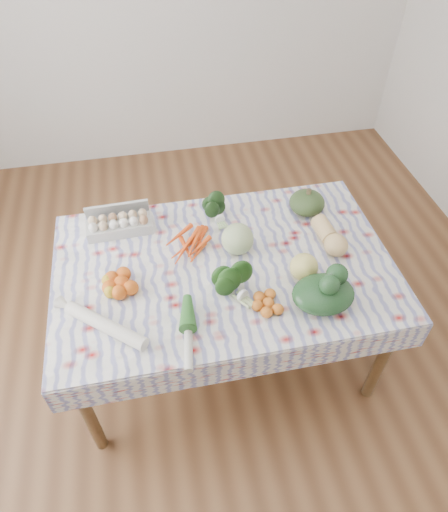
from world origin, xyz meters
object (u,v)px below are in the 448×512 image
Objects in this scene: egg_carton at (119,225)px; butternut_squash at (330,235)px; dining_table at (224,276)px; grapefruit at (304,267)px; kabocha_squash at (307,203)px; cabbage at (237,239)px.

butternut_squash is (1.05, -0.30, 0.01)m from egg_carton.
dining_table is at bearing -36.69° from egg_carton.
grapefruit is (0.35, -0.15, 0.15)m from dining_table.
kabocha_squash is 0.49m from grapefruit.
egg_carton is at bearing 155.64° from cabbage.
dining_table is 0.41m from grapefruit.
dining_table is 0.20m from cabbage.
butternut_squash is 0.28m from grapefruit.
grapefruit is at bearing -40.90° from cabbage.
egg_carton is 2.08× the size of cabbage.
cabbage is at bearing -26.24° from egg_carton.
egg_carton is 2.52× the size of grapefruit.
dining_table is 0.61m from egg_carton.
dining_table is at bearing -149.81° from kabocha_squash.
cabbage is (0.57, -0.26, 0.04)m from egg_carton.
butternut_squash is (0.03, -0.26, -0.00)m from kabocha_squash.
kabocha_squash is at bearing -3.96° from egg_carton.
kabocha_squash reaches higher than butternut_squash.
cabbage is 0.63× the size of butternut_squash.
grapefruit is (0.84, -0.49, 0.02)m from egg_carton.
egg_carton is at bearing 177.92° from kabocha_squash.
grapefruit is (-0.17, -0.46, 0.00)m from kabocha_squash.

